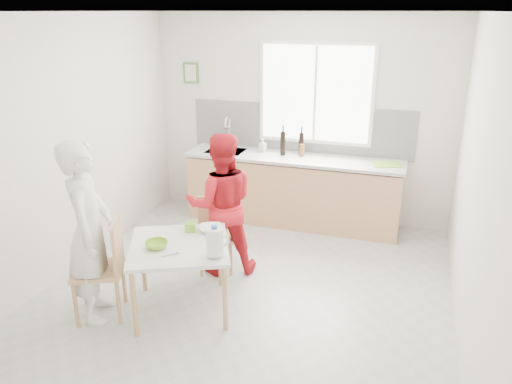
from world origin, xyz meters
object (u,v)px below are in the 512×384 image
wine_bottle_b (301,144)px  bowl_green (156,245)px  chair_left (105,264)px  dining_table (179,251)px  person_white (89,232)px  person_red (221,204)px  bowl_white (211,229)px  milk_jug (215,241)px  chair_far (214,230)px  wine_bottle_a (283,143)px

wine_bottle_b → bowl_green: bearing=-105.2°
chair_left → bowl_green: (0.46, 0.16, 0.20)m
dining_table → person_white: bearing=-155.1°
person_red → bowl_white: bearing=75.1°
dining_table → milk_jug: size_ratio=4.34×
dining_table → bowl_green: size_ratio=5.76×
chair_far → wine_bottle_b: (0.58, 1.61, 0.63)m
bowl_green → person_red: bearing=76.2°
person_red → milk_jug: 1.02m
chair_far → bowl_white: bearing=-95.1°
chair_far → wine_bottle_a: 1.68m
bowl_white → milk_jug: size_ratio=0.83×
bowl_green → wine_bottle_b: 2.74m
person_white → person_red: 1.42m
chair_far → bowl_white: 0.62m
person_red → bowl_green: size_ratio=7.54×
person_white → bowl_white: person_white is taller
milk_jug → wine_bottle_b: (0.14, 2.62, 0.24)m
wine_bottle_a → bowl_green: bearing=-100.9°
wine_bottle_b → bowl_white: bearing=-100.2°
chair_left → chair_far: size_ratio=1.17×
bowl_green → wine_bottle_b: size_ratio=0.68×
bowl_green → milk_jug: size_ratio=0.75×
bowl_green → wine_bottle_b: (0.71, 2.63, 0.35)m
dining_table → milk_jug: (0.41, -0.12, 0.22)m
dining_table → chair_left: 0.68m
chair_far → wine_bottle_b: bearing=45.5°
dining_table → chair_far: bearing=91.5°
person_white → bowl_white: bearing=-77.0°
chair_far → bowl_green: (-0.14, -1.01, 0.27)m
chair_far → bowl_green: bearing=-122.6°
dining_table → wine_bottle_a: wine_bottle_a is taller
chair_far → wine_bottle_b: 1.82m
chair_left → milk_jug: size_ratio=3.48×
bowl_white → wine_bottle_b: 2.21m
chair_left → chair_far: chair_left is taller
bowl_green → milk_jug: (0.57, 0.01, 0.11)m
chair_far → bowl_white: size_ratio=3.57×
milk_jug → person_white: bearing=165.7°
chair_far → person_red: size_ratio=0.52×
person_white → bowl_green: 0.60m
person_red → wine_bottle_b: person_red is taller
bowl_green → wine_bottle_a: size_ratio=0.64×
wine_bottle_a → dining_table: bearing=-97.8°
chair_far → wine_bottle_b: wine_bottle_b is taller
dining_table → milk_jug: 0.48m
milk_jug → person_red: bearing=84.1°
bowl_white → milk_jug: 0.55m
person_red → bowl_green: 1.01m
chair_far → wine_bottle_b: size_ratio=2.69×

